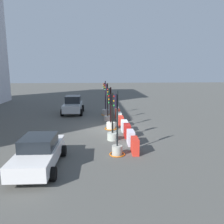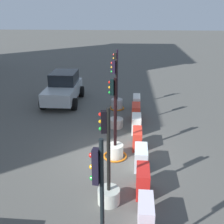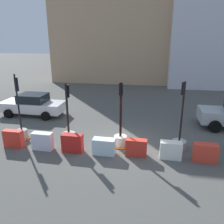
{
  "view_description": "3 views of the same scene",
  "coord_description": "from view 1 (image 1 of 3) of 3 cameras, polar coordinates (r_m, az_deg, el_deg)",
  "views": [
    {
      "loc": [
        -17.29,
        1.02,
        4.68
      ],
      "look_at": [
        -2.17,
        -0.07,
        1.77
      ],
      "focal_mm": 36.1,
      "sensor_mm": 36.0,
      "label": 1
    },
    {
      "loc": [
        -9.85,
        -0.56,
        5.78
      ],
      "look_at": [
        0.5,
        0.04,
        1.73
      ],
      "focal_mm": 44.12,
      "sensor_mm": 36.0,
      "label": 2
    },
    {
      "loc": [
        1.23,
        -10.83,
        5.41
      ],
      "look_at": [
        -0.61,
        0.43,
        1.62
      ],
      "focal_mm": 36.99,
      "sensor_mm": 36.0,
      "label": 3
    }
  ],
  "objects": [
    {
      "name": "construction_barrier_7",
      "position": [
        23.3,
        1.21,
        0.29
      ],
      "size": [
        1.11,
        0.44,
        0.81
      ],
      "color": "white",
      "rests_on": "ground_plane"
    },
    {
      "name": "traffic_light_3",
      "position": [
        20.57,
        -1.15,
        -0.56
      ],
      "size": [
        0.7,
        0.7,
        3.43
      ],
      "color": "#B1A9A2",
      "rests_on": "ground_plane"
    },
    {
      "name": "construction_barrier_2",
      "position": [
        15.72,
        3.87,
        -4.77
      ],
      "size": [
        1.02,
        0.45,
        0.9
      ],
      "color": "red",
      "rests_on": "ground_plane"
    },
    {
      "name": "ground_plane",
      "position": [
        17.94,
        -0.74,
        -4.26
      ],
      "size": [
        120.0,
        120.0,
        0.0
      ],
      "primitive_type": "plane",
      "color": "#51514D"
    },
    {
      "name": "construction_barrier_3",
      "position": [
        17.23,
        3.17,
        -3.55
      ],
      "size": [
        1.08,
        0.5,
        0.79
      ],
      "color": "silver",
      "rests_on": "ground_plane"
    },
    {
      "name": "construction_barrier_4",
      "position": [
        18.68,
        2.28,
        -2.35
      ],
      "size": [
        1.0,
        0.41,
        0.83
      ],
      "color": "red",
      "rests_on": "ground_plane"
    },
    {
      "name": "car_silver_hatchback",
      "position": [
        24.28,
        -9.85,
        1.77
      ],
      "size": [
        4.05,
        2.19,
        1.85
      ],
      "color": "#B2BABD",
      "rests_on": "ground_plane"
    },
    {
      "name": "construction_barrier_0",
      "position": [
        12.79,
        5.81,
        -8.51
      ],
      "size": [
        0.99,
        0.39,
        0.9
      ],
      "color": "red",
      "rests_on": "ground_plane"
    },
    {
      "name": "traffic_light_0",
      "position": [
        12.51,
        1.29,
        -8.46
      ],
      "size": [
        0.87,
        0.87,
        3.58
      ],
      "color": "#ACAA9E",
      "rests_on": "ground_plane"
    },
    {
      "name": "traffic_light_4",
      "position": [
        23.2,
        -1.66,
        0.5
      ],
      "size": [
        0.88,
        0.88,
        3.48
      ],
      "color": "#B0ACAC",
      "rests_on": "ground_plane"
    },
    {
      "name": "construction_barrier_1",
      "position": [
        14.26,
        4.76,
        -6.47
      ],
      "size": [
        1.03,
        0.44,
        0.88
      ],
      "color": "silver",
      "rests_on": "ground_plane"
    },
    {
      "name": "traffic_light_2",
      "position": [
        17.73,
        -0.36,
        -2.66
      ],
      "size": [
        0.97,
        0.97,
        3.3
      ],
      "color": "silver",
      "rests_on": "ground_plane"
    },
    {
      "name": "construction_barrier_6",
      "position": [
        21.68,
        1.42,
        -0.45
      ],
      "size": [
        1.05,
        0.46,
        0.86
      ],
      "color": "red",
      "rests_on": "ground_plane"
    },
    {
      "name": "car_white_van",
      "position": [
        11.5,
        -17.98,
        -9.68
      ],
      "size": [
        4.47,
        2.18,
        1.53
      ],
      "color": "white",
      "rests_on": "ground_plane"
    },
    {
      "name": "traffic_light_1",
      "position": [
        15.03,
        0.08,
        -4.88
      ],
      "size": [
        0.7,
        0.7,
        3.17
      ],
      "color": "#B1B9AE",
      "rests_on": "ground_plane"
    },
    {
      "name": "construction_barrier_5",
      "position": [
        20.22,
        1.79,
        -1.32
      ],
      "size": [
        0.99,
        0.47,
        0.83
      ],
      "color": "white",
      "rests_on": "ground_plane"
    }
  ]
}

